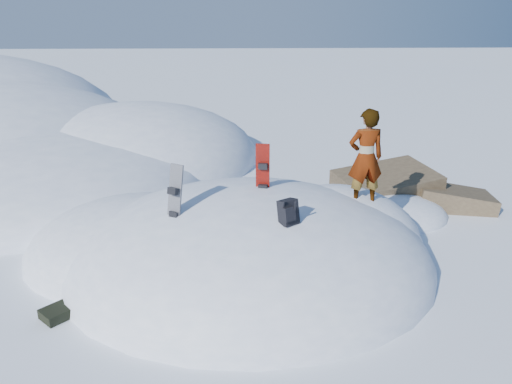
{
  "coord_description": "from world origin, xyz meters",
  "views": [
    {
      "loc": [
        -0.19,
        -8.5,
        4.59
      ],
      "look_at": [
        0.15,
        0.3,
        1.4
      ],
      "focal_mm": 35.0,
      "sensor_mm": 36.0,
      "label": 1
    }
  ],
  "objects_px": {
    "snowboard_red": "(263,179)",
    "snowboard_dark": "(174,205)",
    "person": "(366,158)",
    "backpack": "(288,212)"
  },
  "relations": [
    {
      "from": "snowboard_red",
      "to": "snowboard_dark",
      "type": "relative_size",
      "value": 0.99
    },
    {
      "from": "snowboard_dark",
      "to": "person",
      "type": "distance_m",
      "value": 3.71
    },
    {
      "from": "snowboard_dark",
      "to": "backpack",
      "type": "bearing_deg",
      "value": 21.0
    },
    {
      "from": "snowboard_red",
      "to": "person",
      "type": "height_order",
      "value": "person"
    },
    {
      "from": "snowboard_dark",
      "to": "backpack",
      "type": "relative_size",
      "value": 2.91
    },
    {
      "from": "snowboard_red",
      "to": "backpack",
      "type": "relative_size",
      "value": 2.89
    },
    {
      "from": "snowboard_dark",
      "to": "backpack",
      "type": "xyz_separation_m",
      "value": [
        1.89,
        -0.45,
        0.02
      ]
    },
    {
      "from": "snowboard_red",
      "to": "snowboard_dark",
      "type": "distance_m",
      "value": 1.84
    },
    {
      "from": "backpack",
      "to": "person",
      "type": "height_order",
      "value": "person"
    },
    {
      "from": "person",
      "to": "snowboard_red",
      "type": "bearing_deg",
      "value": -1.62
    }
  ]
}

